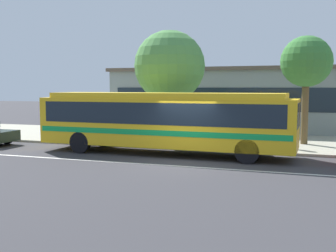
% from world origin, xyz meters
% --- Properties ---
extents(ground_plane, '(120.00, 120.00, 0.00)m').
position_xyz_m(ground_plane, '(0.00, 0.00, 0.00)').
color(ground_plane, '#363538').
extents(sidewalk_slab, '(60.00, 8.00, 0.12)m').
position_xyz_m(sidewalk_slab, '(0.00, 7.15, 0.06)').
color(sidewalk_slab, '#A39E8A').
rests_on(sidewalk_slab, ground_plane).
extents(lane_stripe_center, '(56.00, 0.16, 0.01)m').
position_xyz_m(lane_stripe_center, '(0.00, -0.80, 0.00)').
color(lane_stripe_center, silver).
rests_on(lane_stripe_center, ground_plane).
extents(transit_bus, '(11.87, 2.88, 2.82)m').
position_xyz_m(transit_bus, '(-1.44, 1.80, 1.64)').
color(transit_bus, gold).
rests_on(transit_bus, ground_plane).
extents(pedestrian_waiting_near_sign, '(0.45, 0.45, 1.71)m').
position_xyz_m(pedestrian_waiting_near_sign, '(3.85, 4.71, 1.12)').
color(pedestrian_waiting_near_sign, navy).
rests_on(pedestrian_waiting_near_sign, sidewalk_slab).
extents(pedestrian_walking_along_curb, '(0.38, 0.38, 1.74)m').
position_xyz_m(pedestrian_walking_along_curb, '(1.31, 5.29, 1.14)').
color(pedestrian_walking_along_curb, '#7E6C53').
rests_on(pedestrian_walking_along_curb, sidewalk_slab).
extents(pedestrian_standing_by_tree, '(0.48, 0.48, 1.75)m').
position_xyz_m(pedestrian_standing_by_tree, '(-0.03, 4.53, 1.14)').
color(pedestrian_standing_by_tree, navy).
rests_on(pedestrian_standing_by_tree, sidewalk_slab).
extents(bus_stop_sign, '(0.08, 0.44, 2.33)m').
position_xyz_m(bus_stop_sign, '(3.15, 3.66, 1.62)').
color(bus_stop_sign, gray).
rests_on(bus_stop_sign, sidewalk_slab).
extents(street_tree_near_stop, '(3.89, 3.89, 6.05)m').
position_xyz_m(street_tree_near_stop, '(-2.45, 5.61, 4.21)').
color(street_tree_near_stop, brown).
rests_on(street_tree_near_stop, sidewalk_slab).
extents(street_tree_mid_block, '(2.63, 2.63, 5.59)m').
position_xyz_m(street_tree_mid_block, '(4.66, 6.53, 4.34)').
color(street_tree_mid_block, brown).
rests_on(street_tree_mid_block, sidewalk_slab).
extents(station_building, '(16.43, 8.03, 4.42)m').
position_xyz_m(station_building, '(-0.59, 14.43, 2.22)').
color(station_building, gray).
rests_on(station_building, ground_plane).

